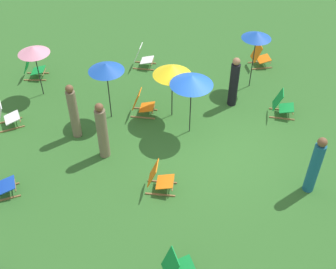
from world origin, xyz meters
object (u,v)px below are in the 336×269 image
deckchair_10 (142,104)px  umbrella_4 (192,80)px  person_2 (74,112)px  umbrella_2 (257,35)px  deckchair_3 (143,57)px  deckchair_0 (177,268)px  person_0 (315,166)px  deckchair_6 (33,68)px  deckchair_7 (6,116)px  umbrella_1 (33,50)px  umbrella_3 (172,70)px  umbrella_0 (106,67)px  deckchair_5 (159,178)px  deckchair_1 (282,105)px  person_3 (102,131)px  person_1 (234,83)px

deckchair_10 → umbrella_4: size_ratio=0.44×
person_2 → umbrella_2: bearing=115.2°
deckchair_3 → deckchair_10: same height
deckchair_0 → person_0: 4.21m
deckchair_0 → deckchair_6: size_ratio=1.01×
deckchair_7 → umbrella_1: umbrella_1 is taller
umbrella_3 → person_0: 4.66m
deckchair_10 → umbrella_0: size_ratio=0.46×
deckchair_7 → umbrella_0: 3.37m
deckchair_5 → deckchair_6: (5.61, 3.77, 0.00)m
deckchair_7 → umbrella_0: umbrella_0 is taller
deckchair_1 → person_0: size_ratio=0.50×
umbrella_1 → person_2: bearing=-151.2°
umbrella_1 → umbrella_2: (-0.31, -6.84, 0.25)m
deckchair_0 → umbrella_4: umbrella_4 is taller
umbrella_3 → umbrella_2: bearing=-65.5°
umbrella_4 → person_3: 2.75m
deckchair_6 → umbrella_1: 1.69m
deckchair_1 → umbrella_3: size_ratio=0.49×
deckchair_3 → umbrella_0: bearing=172.7°
person_3 → deckchair_5: bearing=172.5°
deckchair_1 → umbrella_2: bearing=35.6°
deckchair_10 → umbrella_4: umbrella_4 is taller
deckchair_1 → umbrella_3: bearing=100.8°
deckchair_10 → person_0: bearing=-117.5°
deckchair_1 → deckchair_10: bearing=99.8°
deckchair_6 → umbrella_1: size_ratio=0.48×
umbrella_3 → umbrella_4: (-0.82, -0.42, 0.17)m
deckchair_6 → deckchair_7: 2.65m
deckchair_1 → person_1: person_1 is taller
deckchair_3 → deckchair_10: size_ratio=1.00×
deckchair_10 → deckchair_5: bearing=-161.6°
deckchair_3 → person_2: (-3.53, 2.16, 0.48)m
umbrella_1 → person_3: (-3.13, -2.01, -0.78)m
deckchair_0 → deckchair_3: 8.40m
deckchair_6 → umbrella_3: bearing=-113.4°
deckchair_7 → person_1: bearing=-105.0°
deckchair_1 → person_1: 1.60m
deckchair_6 → person_0: (-6.05, -7.53, 0.46)m
deckchair_1 → umbrella_4: size_ratio=0.45×
deckchair_3 → umbrella_4: (-3.73, -1.11, 1.42)m
umbrella_0 → umbrella_1: umbrella_0 is taller
deckchair_7 → person_2: 2.23m
deckchair_3 → deckchair_6: bearing=109.6°
deckchair_1 → person_3: (-1.20, 5.38, 0.48)m
deckchair_0 → umbrella_1: bearing=14.0°
umbrella_0 → umbrella_2: 4.77m
deckchair_6 → umbrella_4: 6.15m
deckchair_7 → umbrella_3: bearing=-108.0°
umbrella_3 → person_2: 3.02m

